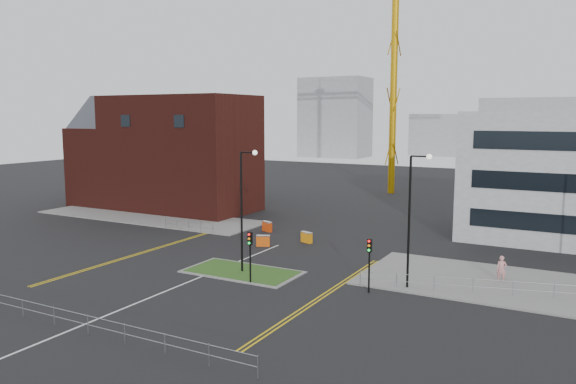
% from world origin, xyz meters
% --- Properties ---
extents(ground, '(200.00, 200.00, 0.00)m').
position_xyz_m(ground, '(0.00, 0.00, 0.00)').
color(ground, black).
rests_on(ground, ground).
extents(pavement_left, '(28.00, 8.00, 0.12)m').
position_xyz_m(pavement_left, '(-20.00, 22.00, 0.06)').
color(pavement_left, slate).
rests_on(pavement_left, ground).
extents(pavement_right, '(24.00, 10.00, 0.12)m').
position_xyz_m(pavement_right, '(22.00, 14.00, 0.06)').
color(pavement_right, slate).
rests_on(pavement_right, ground).
extents(island_kerb, '(8.60, 4.60, 0.08)m').
position_xyz_m(island_kerb, '(2.00, 8.00, 0.04)').
color(island_kerb, slate).
rests_on(island_kerb, ground).
extents(grass_island, '(8.00, 4.00, 0.12)m').
position_xyz_m(grass_island, '(2.00, 8.00, 0.06)').
color(grass_island, '#2B501A').
rests_on(grass_island, ground).
extents(brick_building, '(24.20, 10.07, 14.24)m').
position_xyz_m(brick_building, '(-22.97, 28.00, 6.85)').
color(brick_building, '#451611').
rests_on(brick_building, ground).
extents(tower_crane, '(52.96, 4.21, 38.50)m').
position_xyz_m(tower_crane, '(3.76, 55.35, 26.56)').
color(tower_crane, '#C78F0B').
rests_on(tower_crane, ground).
extents(streetlamp_island, '(1.46, 0.36, 9.18)m').
position_xyz_m(streetlamp_island, '(2.22, 8.00, 5.41)').
color(streetlamp_island, black).
rests_on(streetlamp_island, ground).
extents(streetlamp_right_near, '(1.46, 0.36, 9.18)m').
position_xyz_m(streetlamp_right_near, '(14.22, 10.00, 5.41)').
color(streetlamp_right_near, black).
rests_on(streetlamp_right_near, ground).
extents(traffic_light_island, '(0.28, 0.33, 3.65)m').
position_xyz_m(traffic_light_island, '(4.00, 5.98, 2.57)').
color(traffic_light_island, black).
rests_on(traffic_light_island, ground).
extents(traffic_light_right, '(0.28, 0.33, 3.65)m').
position_xyz_m(traffic_light_right, '(12.00, 7.98, 2.57)').
color(traffic_light_right, black).
rests_on(traffic_light_right, ground).
extents(railing_front, '(24.05, 0.05, 1.10)m').
position_xyz_m(railing_front, '(0.00, -6.00, 0.78)').
color(railing_front, gray).
rests_on(railing_front, ground).
extents(railing_left, '(6.05, 0.05, 1.10)m').
position_xyz_m(railing_left, '(-11.00, 18.00, 0.74)').
color(railing_left, gray).
rests_on(railing_left, ground).
extents(railing_right, '(19.05, 5.05, 1.10)m').
position_xyz_m(railing_right, '(20.50, 11.50, 0.78)').
color(railing_right, gray).
rests_on(railing_right, ground).
extents(centre_line, '(0.15, 30.00, 0.01)m').
position_xyz_m(centre_line, '(0.00, 2.00, 0.01)').
color(centre_line, silver).
rests_on(centre_line, ground).
extents(yellow_left_a, '(0.12, 24.00, 0.01)m').
position_xyz_m(yellow_left_a, '(-9.00, 10.00, 0.01)').
color(yellow_left_a, gold).
rests_on(yellow_left_a, ground).
extents(yellow_left_b, '(0.12, 24.00, 0.01)m').
position_xyz_m(yellow_left_b, '(-8.70, 10.00, 0.01)').
color(yellow_left_b, gold).
rests_on(yellow_left_b, ground).
extents(yellow_right_a, '(0.12, 20.00, 0.01)m').
position_xyz_m(yellow_right_a, '(9.50, 6.00, 0.01)').
color(yellow_right_a, gold).
rests_on(yellow_right_a, ground).
extents(yellow_right_b, '(0.12, 20.00, 0.01)m').
position_xyz_m(yellow_right_b, '(9.80, 6.00, 0.01)').
color(yellow_right_b, gold).
rests_on(yellow_right_b, ground).
extents(skyline_a, '(18.00, 12.00, 22.00)m').
position_xyz_m(skyline_a, '(-40.00, 120.00, 11.00)').
color(skyline_a, gray).
rests_on(skyline_a, ground).
extents(skyline_b, '(24.00, 12.00, 16.00)m').
position_xyz_m(skyline_b, '(10.00, 130.00, 8.00)').
color(skyline_b, gray).
rests_on(skyline_b, ground).
extents(skyline_d, '(30.00, 12.00, 12.00)m').
position_xyz_m(skyline_d, '(-8.00, 140.00, 6.00)').
color(skyline_d, gray).
rests_on(skyline_d, ground).
extents(pedestrian, '(0.72, 0.50, 1.90)m').
position_xyz_m(pedestrian, '(19.36, 14.62, 0.95)').
color(pedestrian, pink).
rests_on(pedestrian, ground).
extents(barrier_left, '(1.26, 0.84, 1.01)m').
position_xyz_m(barrier_left, '(-1.00, 16.00, 0.55)').
color(barrier_left, '#DE510C').
rests_on(barrier_left, ground).
extents(barrier_mid, '(1.28, 0.87, 1.02)m').
position_xyz_m(barrier_mid, '(-4.00, 21.74, 0.56)').
color(barrier_mid, '#C7370B').
rests_on(barrier_mid, ground).
extents(barrier_right, '(1.26, 0.81, 1.00)m').
position_xyz_m(barrier_right, '(1.77, 19.15, 0.55)').
color(barrier_right, orange).
rests_on(barrier_right, ground).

